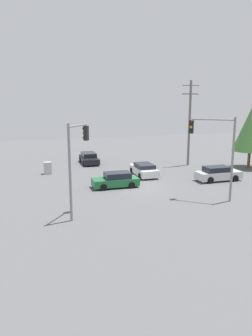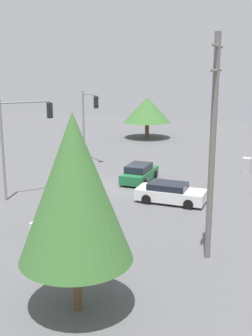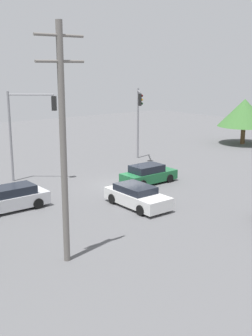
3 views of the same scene
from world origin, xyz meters
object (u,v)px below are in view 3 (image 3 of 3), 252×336
Objects in this scene: sedan_silver at (11,198)px; sedan_white at (137,196)px; traffic_signal_main at (139,113)px; traffic_signal_cross at (27,121)px; sedan_green at (148,174)px.

sedan_white is (6.39, -4.22, -0.05)m from sedan_silver.
traffic_signal_cross is at bearing -50.55° from traffic_signal_main.
traffic_signal_main reaches higher than sedan_green.
sedan_silver is 1.06× the size of sedan_green.
traffic_signal_cross is (3.83, 5.41, 3.87)m from sedan_silver.
sedan_white is 10.71m from traffic_signal_cross.
sedan_green reaches higher than sedan_white.
sedan_green is at bearing -138.31° from sedan_white.
sedan_green is at bearing -2.88° from traffic_signal_cross.
sedan_white is at bearing -48.31° from sedan_green.
sedan_silver is at bearing -86.32° from traffic_signal_cross.
sedan_white is at bearing -36.10° from traffic_signal_cross.
traffic_signal_cross is (-11.20, -0.63, 0.17)m from traffic_signal_main.
sedan_white is 13.93m from traffic_signal_main.
sedan_silver is 0.69× the size of traffic_signal_main.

